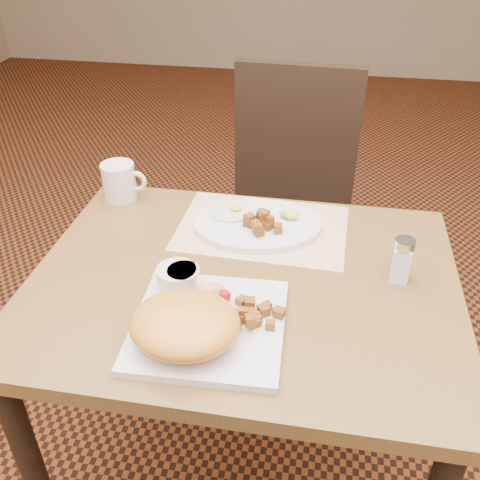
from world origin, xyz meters
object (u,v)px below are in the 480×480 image
object	(u,v)px
plate_square	(209,325)
chair_far	(288,201)
plate_oval	(257,225)
coffee_mug	(120,181)
table	(243,317)
salt_shaker	(402,259)

from	to	relation	value
plate_square	chair_far	bearing A→B (deg)	85.16
plate_oval	coffee_mug	xyz separation A→B (m)	(-0.37, 0.09, 0.04)
table	plate_oval	xyz separation A→B (m)	(0.00, 0.20, 0.12)
plate_square	plate_oval	size ratio (longest dim) A/B	0.92
plate_square	salt_shaker	world-z (taller)	salt_shaker
plate_oval	salt_shaker	distance (m)	0.35
coffee_mug	chair_far	bearing A→B (deg)	46.25
plate_square	coffee_mug	size ratio (longest dim) A/B	2.40
table	coffee_mug	distance (m)	0.50
chair_far	coffee_mug	bearing A→B (deg)	49.38
plate_square	plate_oval	world-z (taller)	plate_oval
plate_square	coffee_mug	bearing A→B (deg)	126.96
salt_shaker	coffee_mug	size ratio (longest dim) A/B	0.86
table	coffee_mug	size ratio (longest dim) A/B	7.71
plate_oval	table	bearing A→B (deg)	-90.31
plate_square	plate_oval	xyz separation A→B (m)	(0.04, 0.36, 0.00)
chair_far	plate_square	world-z (taller)	chair_far
plate_square	salt_shaker	bearing A→B (deg)	30.76
chair_far	coffee_mug	distance (m)	0.65
salt_shaker	table	bearing A→B (deg)	-170.85
chair_far	plate_square	xyz separation A→B (m)	(-0.07, -0.87, 0.22)
salt_shaker	chair_far	bearing A→B (deg)	113.39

